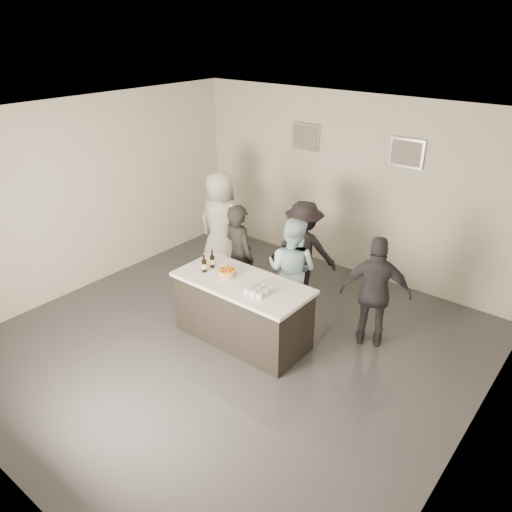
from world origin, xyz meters
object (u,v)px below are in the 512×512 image
Objects in this scene: beer_bottle_a at (212,259)px; person_guest_back at (303,251)px; beer_bottle_b at (204,263)px; cake at (227,273)px; person_main_black at (239,256)px; person_guest_left at (220,223)px; person_main_blue at (292,270)px; person_guest_right at (376,293)px; bar_counter at (242,310)px.

person_guest_back is at bearing 68.87° from beer_bottle_a.
beer_bottle_a is 0.17m from beer_bottle_b.
beer_bottle_b is 0.16× the size of person_guest_back.
person_main_black reaches higher than cake.
person_main_black is at bearing 142.07° from person_guest_left.
person_main_black is at bearing 119.60° from cake.
person_main_blue reaches higher than person_guest_right.
bar_counter is 1.17× the size of person_guest_back.
person_guest_left is at bearing -32.19° from person_guest_right.
bar_counter is at bearing 68.70° from person_main_blue.
person_guest_right is (2.00, 0.96, -0.25)m from beer_bottle_a.
person_main_blue is at bearing 51.12° from beer_bottle_b.
bar_counter is 1.19× the size of person_guest_right.
person_main_blue is (0.86, 0.14, -0.02)m from person_main_black.
person_main_blue is (0.78, 0.96, -0.24)m from beer_bottle_b.
beer_bottle_a is at bearing 174.32° from bar_counter.
beer_bottle_a is at bearing 93.22° from beer_bottle_b.
person_guest_back is (0.22, 1.50, -0.15)m from cake.
person_main_blue is at bearing 76.57° from bar_counter.
person_main_blue is 1.00× the size of person_guest_right.
person_main_blue is 1.90m from person_guest_left.
person_guest_back is (-0.23, 0.64, 0.01)m from person_main_blue.
person_main_blue is (0.79, 0.79, -0.24)m from beer_bottle_a.
person_main_black is at bearing 132.75° from bar_counter.
beer_bottle_a is at bearing 168.36° from cake.
person_main_black is at bearing 1.13° from person_main_blue.
beer_bottle_a is 1.68m from person_guest_left.
person_guest_left is at bearing -19.61° from person_guest_back.
person_main_blue is at bearing 86.15° from person_guest_back.
person_main_black is at bearing 95.99° from beer_bottle_b.
cake is 0.92× the size of beer_bottle_b.
person_guest_back is at bearing -114.94° from person_main_black.
beer_bottle_a is (-0.34, 0.07, 0.09)m from cake.
bar_counter is 0.55m from cake.
cake is at bearing 133.86° from person_main_black.
beer_bottle_b is 0.15× the size of person_guest_left.
person_guest_back reaches higher than beer_bottle_b.
person_main_black is 2.10m from person_guest_right.
bar_counter is 0.83m from beer_bottle_a.
bar_counter is 7.15× the size of beer_bottle_a.
bar_counter is at bearing 67.06° from person_guest_back.
person_guest_left is at bearing 125.62° from beer_bottle_b.
beer_bottle_b is at bearing 43.25° from person_main_blue.
person_guest_back is at bearing 91.21° from bar_counter.
person_main_blue is 0.99× the size of person_guest_back.
person_guest_left is 1.61m from person_guest_back.
person_guest_right reaches higher than beer_bottle_a.
person_guest_left reaches higher than person_guest_right.
person_main_black is 1.17m from person_guest_left.
beer_bottle_a and beer_bottle_b have the same top height.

